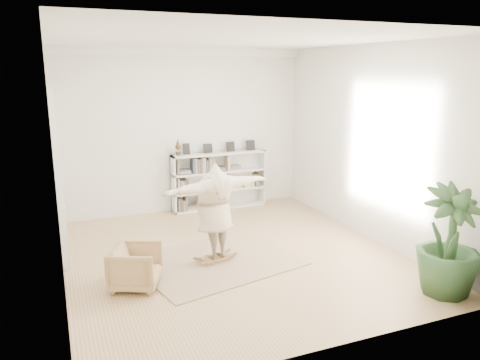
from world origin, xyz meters
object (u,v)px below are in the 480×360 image
(armchair, at_px, (135,267))
(person, at_px, (215,209))
(rocker_board, at_px, (216,258))
(bookshelf, at_px, (219,181))
(houseplant, at_px, (449,241))

(armchair, relative_size, person, 0.36)
(armchair, height_order, rocker_board, armchair)
(armchair, height_order, person, person)
(bookshelf, relative_size, houseplant, 1.39)
(person, height_order, houseplant, person)
(armchair, relative_size, houseplant, 0.44)
(bookshelf, height_order, houseplant, bookshelf)
(person, distance_m, houseplant, 3.53)
(rocker_board, xyz_separation_m, houseplant, (2.68, -2.30, 0.73))
(rocker_board, height_order, houseplant, houseplant)
(rocker_board, relative_size, houseplant, 0.34)
(rocker_board, distance_m, houseplant, 3.60)
(bookshelf, height_order, armchair, bookshelf)
(armchair, height_order, houseplant, houseplant)
(bookshelf, relative_size, person, 1.13)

